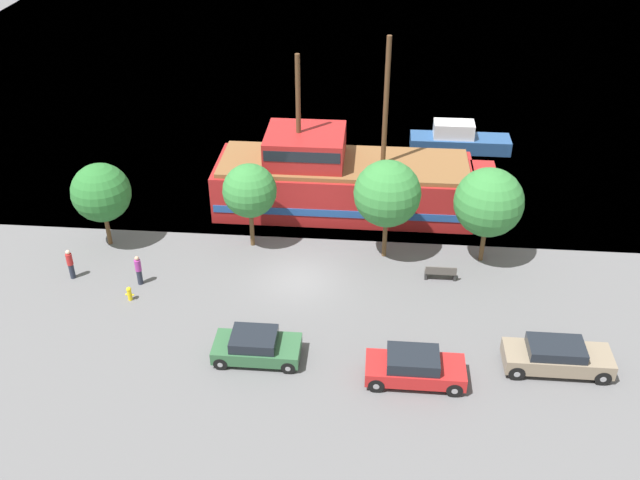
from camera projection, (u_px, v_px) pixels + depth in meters
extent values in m
plane|color=#5B5B5E|center=(299.00, 279.00, 36.97)|extent=(160.00, 160.00, 0.00)
plane|color=#33566B|center=(345.00, 34.00, 74.00)|extent=(80.00, 80.00, 0.00)
cube|color=#A31E1E|center=(343.00, 187.00, 42.54)|extent=(15.11, 4.98, 2.86)
cube|color=#234C93|center=(343.00, 193.00, 42.77)|extent=(14.81, 5.06, 0.45)
cube|color=#A31E1E|center=(482.00, 186.00, 41.73)|extent=(1.40, 2.74, 2.00)
cube|color=brown|center=(344.00, 163.00, 41.71)|extent=(14.51, 4.58, 0.25)
cube|color=#A31E1E|center=(305.00, 146.00, 41.34)|extent=(4.53, 3.98, 1.75)
cube|color=black|center=(305.00, 142.00, 41.20)|extent=(4.31, 4.04, 0.63)
cylinder|color=#4C331E|center=(386.00, 102.00, 39.49)|extent=(0.28, 0.28, 7.45)
cylinder|color=#4C331E|center=(298.00, 109.00, 40.14)|extent=(0.28, 0.28, 6.33)
cube|color=navy|center=(460.00, 143.00, 50.00)|extent=(6.93, 1.95, 0.98)
cube|color=silver|center=(454.00, 129.00, 49.48)|extent=(2.77, 1.52, 1.07)
cube|color=black|center=(466.00, 130.00, 49.42)|extent=(0.12, 1.36, 0.86)
cube|color=#2D5B38|center=(257.00, 349.00, 31.58)|extent=(3.85, 1.85, 0.60)
cube|color=black|center=(254.00, 339.00, 31.29)|extent=(2.00, 1.66, 0.50)
cylinder|color=black|center=(288.00, 367.00, 30.89)|extent=(0.62, 0.22, 0.62)
cylinder|color=gray|center=(288.00, 367.00, 30.89)|extent=(0.24, 0.25, 0.24)
cylinder|color=black|center=(293.00, 342.00, 32.29)|extent=(0.62, 0.22, 0.62)
cylinder|color=gray|center=(293.00, 342.00, 32.29)|extent=(0.24, 0.25, 0.24)
cylinder|color=black|center=(221.00, 363.00, 31.10)|extent=(0.62, 0.22, 0.62)
cylinder|color=gray|center=(221.00, 363.00, 31.10)|extent=(0.24, 0.25, 0.24)
cylinder|color=black|center=(228.00, 338.00, 32.50)|extent=(0.62, 0.22, 0.62)
cylinder|color=gray|center=(228.00, 338.00, 32.50)|extent=(0.24, 0.25, 0.24)
cube|color=#B21E1E|center=(415.00, 370.00, 30.35)|extent=(4.24, 1.77, 0.64)
cube|color=black|center=(413.00, 359.00, 30.03)|extent=(2.20, 1.59, 0.56)
cylinder|color=black|center=(454.00, 390.00, 29.69)|extent=(0.70, 0.22, 0.70)
cylinder|color=gray|center=(454.00, 390.00, 29.69)|extent=(0.27, 0.25, 0.27)
cylinder|color=black|center=(452.00, 364.00, 31.02)|extent=(0.70, 0.22, 0.70)
cylinder|color=gray|center=(452.00, 364.00, 31.02)|extent=(0.27, 0.25, 0.27)
cylinder|color=black|center=(376.00, 385.00, 29.92)|extent=(0.70, 0.22, 0.70)
cylinder|color=gray|center=(376.00, 385.00, 29.92)|extent=(0.27, 0.25, 0.27)
cylinder|color=black|center=(377.00, 359.00, 31.25)|extent=(0.70, 0.22, 0.70)
cylinder|color=gray|center=(377.00, 359.00, 31.25)|extent=(0.27, 0.25, 0.27)
cube|color=#7F705B|center=(557.00, 359.00, 30.90)|extent=(4.61, 1.70, 0.71)
cube|color=black|center=(556.00, 348.00, 30.60)|extent=(2.39, 1.53, 0.46)
cylinder|color=black|center=(603.00, 378.00, 30.27)|extent=(0.72, 0.22, 0.72)
cylinder|color=gray|center=(603.00, 378.00, 30.27)|extent=(0.27, 0.25, 0.27)
cylinder|color=black|center=(594.00, 354.00, 31.55)|extent=(0.72, 0.22, 0.72)
cylinder|color=gray|center=(594.00, 354.00, 31.55)|extent=(0.27, 0.25, 0.27)
cylinder|color=black|center=(517.00, 373.00, 30.53)|extent=(0.72, 0.22, 0.72)
cylinder|color=gray|center=(517.00, 373.00, 30.53)|extent=(0.27, 0.25, 0.27)
cylinder|color=black|center=(512.00, 349.00, 31.81)|extent=(0.72, 0.22, 0.72)
cylinder|color=gray|center=(512.00, 349.00, 31.81)|extent=(0.27, 0.25, 0.27)
cylinder|color=yellow|center=(130.00, 295.00, 35.34)|extent=(0.22, 0.22, 0.56)
sphere|color=yellow|center=(129.00, 289.00, 35.15)|extent=(0.25, 0.25, 0.25)
cylinder|color=yellow|center=(127.00, 295.00, 35.34)|extent=(0.10, 0.09, 0.09)
cylinder|color=yellow|center=(133.00, 295.00, 35.31)|extent=(0.10, 0.09, 0.09)
cube|color=#4C4742|center=(440.00, 272.00, 36.78)|extent=(1.60, 0.45, 0.05)
cube|color=#4C4742|center=(441.00, 271.00, 36.50)|extent=(1.60, 0.06, 0.40)
cube|color=#2D2D2D|center=(426.00, 275.00, 36.96)|extent=(0.12, 0.36, 0.40)
cube|color=#2D2D2D|center=(454.00, 276.00, 36.85)|extent=(0.12, 0.36, 0.40)
cylinder|color=#232838|center=(140.00, 277.00, 36.43)|extent=(0.27, 0.27, 0.82)
cylinder|color=#99338C|center=(138.00, 265.00, 36.04)|extent=(0.32, 0.32, 0.63)
sphere|color=tan|center=(137.00, 258.00, 35.82)|extent=(0.22, 0.22, 0.22)
cylinder|color=#232838|center=(72.00, 271.00, 36.87)|extent=(0.27, 0.27, 0.83)
cylinder|color=#B22323|center=(69.00, 259.00, 36.48)|extent=(0.32, 0.32, 0.64)
sphere|color=beige|center=(68.00, 252.00, 36.25)|extent=(0.23, 0.23, 0.23)
cylinder|color=brown|center=(108.00, 229.00, 39.40)|extent=(0.24, 0.24, 1.88)
sphere|color=#286B2D|center=(101.00, 192.00, 38.17)|extent=(3.19, 3.19, 3.19)
cylinder|color=brown|center=(252.00, 228.00, 39.20)|extent=(0.24, 0.24, 2.18)
sphere|color=#337A38|center=(250.00, 191.00, 37.95)|extent=(2.91, 2.91, 2.91)
cylinder|color=brown|center=(385.00, 237.00, 38.24)|extent=(0.24, 0.24, 2.34)
sphere|color=#337A38|center=(387.00, 194.00, 36.81)|extent=(3.51, 3.51, 3.51)
cylinder|color=brown|center=(483.00, 244.00, 37.98)|extent=(0.24, 0.24, 2.02)
sphere|color=#337A38|center=(489.00, 202.00, 36.62)|extent=(3.61, 3.61, 3.61)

